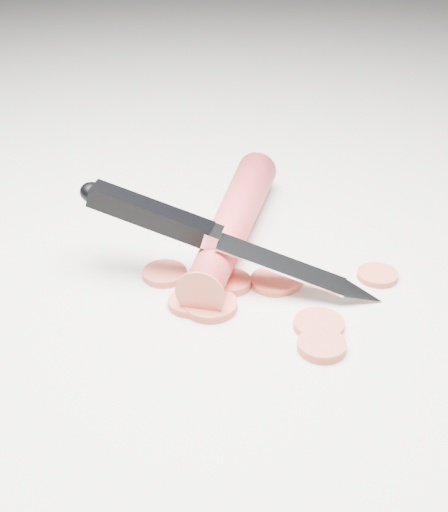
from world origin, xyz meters
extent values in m
plane|color=silver|center=(0.00, 0.00, 0.00)|extent=(2.40, 2.40, 0.00)
cylinder|color=red|center=(0.01, 0.03, 0.02)|extent=(0.13, 0.22, 0.03)
cylinder|color=#D9543D|center=(-0.04, -0.06, 0.00)|extent=(0.04, 0.04, 0.01)
cylinder|color=#D9543D|center=(0.02, -0.04, 0.00)|extent=(0.04, 0.04, 0.01)
cylinder|color=#D9543D|center=(-0.01, -0.04, 0.00)|extent=(0.03, 0.03, 0.01)
cylinder|color=#D9543D|center=(0.03, -0.04, 0.00)|extent=(0.04, 0.04, 0.01)
cylinder|color=#D9543D|center=(0.10, -0.05, 0.00)|extent=(0.03, 0.03, 0.01)
cylinder|color=#D9543D|center=(-0.06, -0.01, 0.00)|extent=(0.04, 0.04, 0.01)
cylinder|color=#D9543D|center=(0.04, -0.10, 0.00)|extent=(0.04, 0.04, 0.01)
cylinder|color=#D9543D|center=(-0.05, -0.05, 0.00)|extent=(0.03, 0.03, 0.01)
cylinder|color=#D9543D|center=(0.03, -0.13, 0.00)|extent=(0.03, 0.03, 0.01)
camera|label=1|loc=(-0.13, -0.49, 0.31)|focal=50.00mm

